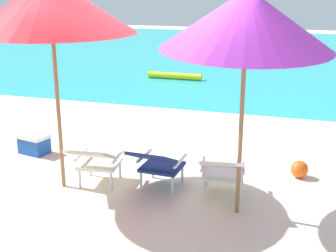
% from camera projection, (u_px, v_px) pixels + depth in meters
% --- Properties ---
extents(ground_plane, '(40.00, 40.00, 0.00)m').
position_uv_depth(ground_plane, '(219.00, 110.00, 9.94)').
color(ground_plane, beige).
extents(ocean_band, '(40.00, 18.00, 0.01)m').
position_uv_depth(ocean_band, '(262.00, 54.00, 17.94)').
color(ocean_band, '#28B2B7').
rests_on(ocean_band, ground_plane).
extents(swim_buoy, '(1.60, 0.18, 0.18)m').
position_uv_depth(swim_buoy, '(175.00, 76.00, 13.13)').
color(swim_buoy, yellow).
rests_on(swim_buoy, ocean_band).
extents(lounge_chair_left, '(0.64, 0.93, 0.68)m').
position_uv_depth(lounge_chair_left, '(95.00, 160.00, 5.99)').
color(lounge_chair_left, silver).
rests_on(lounge_chair_left, ground_plane).
extents(lounge_chair_center, '(0.57, 0.90, 0.68)m').
position_uv_depth(lounge_chair_center, '(157.00, 163.00, 5.89)').
color(lounge_chair_center, navy).
rests_on(lounge_chair_center, ground_plane).
extents(lounge_chair_right, '(0.66, 0.94, 0.68)m').
position_uv_depth(lounge_chair_right, '(223.00, 170.00, 5.65)').
color(lounge_chair_right, silver).
rests_on(lounge_chair_right, ground_plane).
extents(beach_umbrella_left, '(2.95, 2.95, 2.73)m').
position_uv_depth(beach_umbrella_left, '(51.00, 5.00, 5.45)').
color(beach_umbrella_left, olive).
rests_on(beach_umbrella_left, ground_plane).
extents(beach_umbrella_right, '(2.39, 2.41, 2.64)m').
position_uv_depth(beach_umbrella_right, '(246.00, 19.00, 4.77)').
color(beach_umbrella_right, olive).
rests_on(beach_umbrella_right, ground_plane).
extents(beach_ball, '(0.25, 0.25, 0.25)m').
position_uv_depth(beach_ball, '(299.00, 169.00, 6.40)').
color(beach_ball, '#EA5619').
rests_on(beach_ball, ground_plane).
extents(cooler_box, '(0.53, 0.41, 0.32)m').
position_uv_depth(cooler_box, '(34.00, 144.00, 7.32)').
color(cooler_box, '#194CA5').
rests_on(cooler_box, ground_plane).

